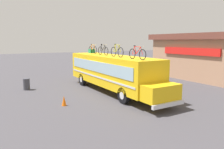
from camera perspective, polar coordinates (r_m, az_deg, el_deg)
ground_plane at (r=17.50m, az=-0.42°, el=-4.36°), size 120.00×120.00×0.00m
bus at (r=16.98m, az=-0.02°, el=0.99°), size 11.71×2.53×2.87m
luggage_bag_1 at (r=20.97m, az=-5.43°, el=6.25°), size 0.54×0.48×0.38m
rooftop_bicycle_1 at (r=20.34m, az=-5.18°, el=6.67°), size 1.68×0.44×0.87m
rooftop_bicycle_2 at (r=17.84m, az=-2.41°, el=6.43°), size 1.71×0.44×0.91m
rooftop_bicycle_3 at (r=15.56m, az=1.31°, el=6.14°), size 1.68×0.44×0.95m
rooftop_bicycle_4 at (r=13.48m, az=6.72°, el=5.55°), size 1.72×0.44×0.88m
roadside_building at (r=26.82m, az=26.78°, el=4.58°), size 11.88×10.70×4.79m
trash_bin at (r=19.13m, az=-21.81°, el=-2.41°), size 0.52×0.52×0.95m
traffic_cone at (r=13.82m, az=-12.66°, el=-6.82°), size 0.29×0.29×0.64m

